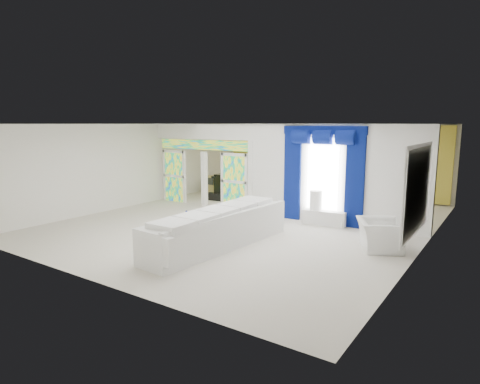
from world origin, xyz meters
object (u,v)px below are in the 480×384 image
Objects in this scene: coffee_table at (186,229)px; armchair at (379,235)px; grand_piano at (239,184)px; console_table at (325,218)px; white_sofa at (219,230)px.

armchair is at bearing 20.13° from coffee_table.
grand_piano is at bearing 111.68° from coffee_table.
console_table is at bearing 51.35° from coffee_table.
grand_piano is at bearing 150.11° from console_table.
white_sofa is 1.40m from coffee_table.
white_sofa is 3.40× the size of console_table.
grand_piano reaches higher than console_table.
white_sofa reaches higher than console_table.
white_sofa is 2.67× the size of coffee_table.
console_table is at bearing 74.95° from white_sofa.
white_sofa is at bearing -109.64° from console_table.
console_table is 1.17× the size of armchair.
coffee_table is 1.27× the size of console_table.
coffee_table is 1.49× the size of armchair.
console_table is (2.63, 3.29, 0.03)m from coffee_table.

